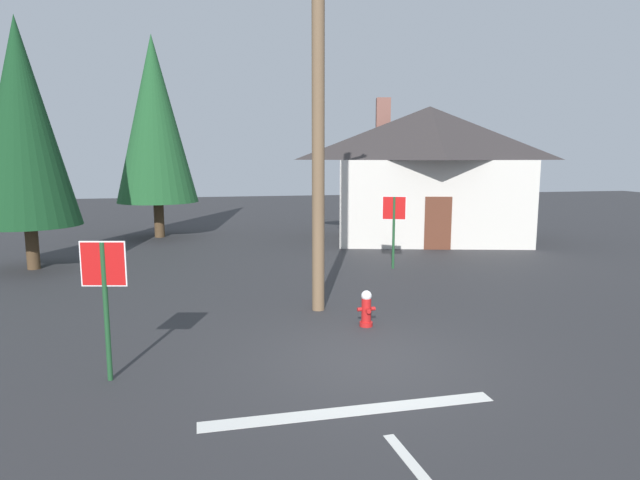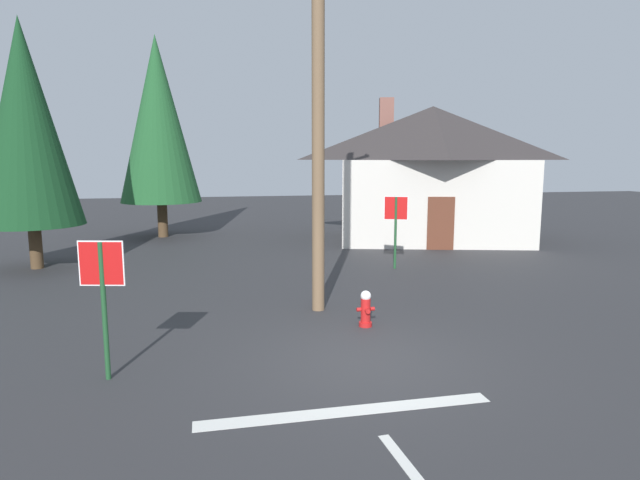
{
  "view_description": "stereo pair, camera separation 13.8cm",
  "coord_description": "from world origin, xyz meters",
  "px_view_note": "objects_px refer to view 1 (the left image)",
  "views": [
    {
      "loc": [
        -2.69,
        -8.57,
        3.45
      ],
      "look_at": [
        -0.2,
        3.15,
        1.61
      ],
      "focal_mm": 30.25,
      "sensor_mm": 36.0,
      "label": 1
    },
    {
      "loc": [
        -2.55,
        -8.6,
        3.45
      ],
      "look_at": [
        -0.2,
        3.15,
        1.61
      ],
      "focal_mm": 30.25,
      "sensor_mm": 36.0,
      "label": 2
    }
  ],
  "objects_px": {
    "stop_sign_near": "(104,282)",
    "pine_tree_mid_left": "(155,120)",
    "house": "(428,171)",
    "utility_pole": "(318,90)",
    "pine_tree_tall_left": "(22,123)",
    "fire_hydrant": "(366,309)",
    "stop_sign_far": "(394,217)"
  },
  "relations": [
    {
      "from": "utility_pole",
      "to": "stop_sign_far",
      "type": "distance_m",
      "value": 6.14
    },
    {
      "from": "stop_sign_far",
      "to": "pine_tree_tall_left",
      "type": "relative_size",
      "value": 0.3
    },
    {
      "from": "pine_tree_mid_left",
      "to": "fire_hydrant",
      "type": "bearing_deg",
      "value": -69.64
    },
    {
      "from": "stop_sign_near",
      "to": "pine_tree_tall_left",
      "type": "height_order",
      "value": "pine_tree_tall_left"
    },
    {
      "from": "pine_tree_mid_left",
      "to": "house",
      "type": "bearing_deg",
      "value": -14.98
    },
    {
      "from": "stop_sign_near",
      "to": "utility_pole",
      "type": "height_order",
      "value": "utility_pole"
    },
    {
      "from": "house",
      "to": "pine_tree_tall_left",
      "type": "distance_m",
      "value": 14.93
    },
    {
      "from": "pine_tree_tall_left",
      "to": "pine_tree_mid_left",
      "type": "distance_m",
      "value": 7.11
    },
    {
      "from": "pine_tree_tall_left",
      "to": "pine_tree_mid_left",
      "type": "height_order",
      "value": "pine_tree_mid_left"
    },
    {
      "from": "utility_pole",
      "to": "pine_tree_tall_left",
      "type": "height_order",
      "value": "utility_pole"
    },
    {
      "from": "stop_sign_far",
      "to": "pine_tree_mid_left",
      "type": "bearing_deg",
      "value": 132.18
    },
    {
      "from": "utility_pole",
      "to": "pine_tree_tall_left",
      "type": "distance_m",
      "value": 10.02
    },
    {
      "from": "stop_sign_near",
      "to": "pine_tree_mid_left",
      "type": "height_order",
      "value": "pine_tree_mid_left"
    },
    {
      "from": "stop_sign_near",
      "to": "pine_tree_tall_left",
      "type": "xyz_separation_m",
      "value": [
        -3.78,
        9.49,
        2.91
      ]
    },
    {
      "from": "fire_hydrant",
      "to": "utility_pole",
      "type": "bearing_deg",
      "value": 117.22
    },
    {
      "from": "house",
      "to": "stop_sign_far",
      "type": "bearing_deg",
      "value": -122.0
    },
    {
      "from": "stop_sign_far",
      "to": "house",
      "type": "relative_size",
      "value": 0.25
    },
    {
      "from": "house",
      "to": "fire_hydrant",
      "type": "bearing_deg",
      "value": -118.56
    },
    {
      "from": "utility_pole",
      "to": "pine_tree_tall_left",
      "type": "relative_size",
      "value": 1.24
    },
    {
      "from": "fire_hydrant",
      "to": "stop_sign_far",
      "type": "distance_m",
      "value": 6.15
    },
    {
      "from": "house",
      "to": "pine_tree_mid_left",
      "type": "height_order",
      "value": "pine_tree_mid_left"
    },
    {
      "from": "stop_sign_far",
      "to": "utility_pole",
      "type": "bearing_deg",
      "value": -128.63
    },
    {
      "from": "fire_hydrant",
      "to": "utility_pole",
      "type": "relative_size",
      "value": 0.08
    },
    {
      "from": "stop_sign_near",
      "to": "pine_tree_mid_left",
      "type": "distance_m",
      "value": 16.15
    },
    {
      "from": "stop_sign_near",
      "to": "house",
      "type": "relative_size",
      "value": 0.24
    },
    {
      "from": "fire_hydrant",
      "to": "pine_tree_tall_left",
      "type": "relative_size",
      "value": 0.1
    },
    {
      "from": "pine_tree_tall_left",
      "to": "fire_hydrant",
      "type": "bearing_deg",
      "value": -42.21
    },
    {
      "from": "fire_hydrant",
      "to": "pine_tree_mid_left",
      "type": "distance_m",
      "value": 15.62
    },
    {
      "from": "stop_sign_near",
      "to": "utility_pole",
      "type": "xyz_separation_m",
      "value": [
        3.99,
        3.18,
        3.32
      ]
    },
    {
      "from": "house",
      "to": "pine_tree_mid_left",
      "type": "xyz_separation_m",
      "value": [
        -11.17,
        2.99,
        2.15
      ]
    },
    {
      "from": "stop_sign_near",
      "to": "pine_tree_mid_left",
      "type": "xyz_separation_m",
      "value": [
        -0.48,
        15.77,
        3.45
      ]
    },
    {
      "from": "pine_tree_tall_left",
      "to": "pine_tree_mid_left",
      "type": "bearing_deg",
      "value": 62.24
    }
  ]
}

